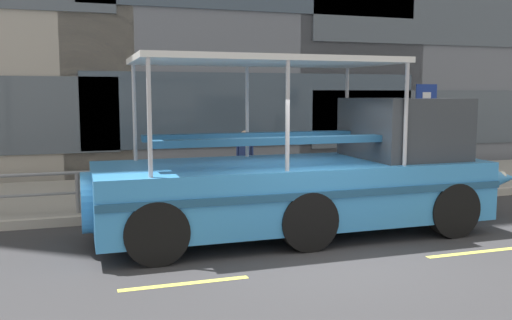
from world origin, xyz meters
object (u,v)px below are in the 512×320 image
object	(u,v)px
duck_tour_boat	(319,176)
pedestrian_mid_left	(245,154)
pedestrian_near_bow	(373,145)
parking_sign	(425,118)

from	to	relation	value
duck_tour_boat	pedestrian_mid_left	bearing A→B (deg)	94.66
duck_tour_boat	pedestrian_near_bow	bearing A→B (deg)	47.80
pedestrian_near_bow	pedestrian_mid_left	bearing A→B (deg)	176.58
pedestrian_mid_left	duck_tour_boat	bearing A→B (deg)	-85.34
parking_sign	pedestrian_mid_left	bearing A→B (deg)	165.57
duck_tour_boat	pedestrian_near_bow	xyz separation A→B (m)	(3.21, 3.54, 0.16)
parking_sign	pedestrian_near_bow	distance (m)	1.51
parking_sign	duck_tour_boat	distance (m)	4.97
parking_sign	duck_tour_boat	bearing A→B (deg)	-147.68
parking_sign	duck_tour_boat	xyz separation A→B (m)	(-4.13, -2.61, -0.92)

